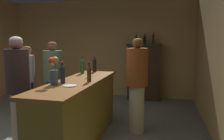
% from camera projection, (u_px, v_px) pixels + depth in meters
% --- Properties ---
extents(wall_back, '(5.67, 0.12, 2.90)m').
position_uv_depth(wall_back, '(100.00, 48.00, 6.60)').
color(wall_back, tan).
rests_on(wall_back, ground).
extents(bar_counter, '(0.63, 2.33, 1.03)m').
position_uv_depth(bar_counter, '(80.00, 112.00, 3.41)').
color(bar_counter, olive).
rests_on(bar_counter, ground).
extents(display_cabinet, '(0.96, 0.44, 1.58)m').
position_uv_depth(display_cabinet, '(144.00, 71.00, 6.04)').
color(display_cabinet, '#33271A').
rests_on(display_cabinet, ground).
extents(wine_bottle_riesling, '(0.06, 0.06, 0.29)m').
position_uv_depth(wine_bottle_riesling, '(89.00, 73.00, 3.19)').
color(wine_bottle_riesling, '#4C2C18').
rests_on(wine_bottle_riesling, bar_counter).
extents(wine_bottle_chardonnay, '(0.07, 0.07, 0.31)m').
position_uv_depth(wine_bottle_chardonnay, '(63.00, 73.00, 3.08)').
color(wine_bottle_chardonnay, '#1D2338').
rests_on(wine_bottle_chardonnay, bar_counter).
extents(wine_bottle_syrah, '(0.08, 0.08, 0.32)m').
position_uv_depth(wine_bottle_syrah, '(94.00, 64.00, 4.27)').
color(wine_bottle_syrah, black).
rests_on(wine_bottle_syrah, bar_counter).
extents(wine_bottle_malbec, '(0.07, 0.07, 0.32)m').
position_uv_depth(wine_bottle_malbec, '(82.00, 66.00, 4.04)').
color(wine_bottle_malbec, '#225028').
rests_on(wine_bottle_malbec, bar_counter).
extents(wine_glass_front, '(0.07, 0.07, 0.14)m').
position_uv_depth(wine_glass_front, '(89.00, 72.00, 3.59)').
color(wine_glass_front, white).
rests_on(wine_glass_front, bar_counter).
extents(wine_glass_mid, '(0.07, 0.07, 0.17)m').
position_uv_depth(wine_glass_mid, '(63.00, 73.00, 3.24)').
color(wine_glass_mid, white).
rests_on(wine_glass_mid, bar_counter).
extents(flower_arrangement, '(0.14, 0.13, 0.39)m').
position_uv_depth(flower_arrangement, '(54.00, 70.00, 2.96)').
color(flower_arrangement, '#3F516D').
rests_on(flower_arrangement, bar_counter).
extents(cheese_plate, '(0.18, 0.18, 0.01)m').
position_uv_depth(cheese_plate, '(70.00, 86.00, 2.88)').
color(cheese_plate, white).
rests_on(cheese_plate, bar_counter).
extents(display_bottle_left, '(0.07, 0.07, 0.27)m').
position_uv_depth(display_bottle_left, '(136.00, 39.00, 5.99)').
color(display_bottle_left, '#222E33').
rests_on(display_bottle_left, display_cabinet).
extents(display_bottle_midleft, '(0.08, 0.08, 0.29)m').
position_uv_depth(display_bottle_midleft, '(145.00, 39.00, 5.93)').
color(display_bottle_midleft, black).
rests_on(display_bottle_midleft, display_cabinet).
extents(display_bottle_center, '(0.07, 0.07, 0.33)m').
position_uv_depth(display_bottle_center, '(153.00, 38.00, 5.87)').
color(display_bottle_center, '#432918').
rests_on(display_bottle_center, display_cabinet).
extents(patron_redhead, '(0.40, 0.40, 1.64)m').
position_uv_depth(patron_redhead, '(53.00, 78.00, 4.48)').
color(patron_redhead, '#28294A').
rests_on(patron_redhead, ground).
extents(patron_by_cabinet, '(0.30, 0.30, 1.54)m').
position_uv_depth(patron_by_cabinet, '(28.00, 77.00, 4.59)').
color(patron_by_cabinet, navy).
rests_on(patron_by_cabinet, ground).
extents(patron_tall, '(0.35, 0.35, 1.71)m').
position_uv_depth(patron_tall, '(18.00, 87.00, 3.24)').
color(patron_tall, '#B5A999').
rests_on(patron_tall, ground).
extents(bartender, '(0.37, 0.37, 1.69)m').
position_uv_depth(bartender, '(137.00, 82.00, 3.76)').
color(bartender, '#B9AC8B').
rests_on(bartender, ground).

